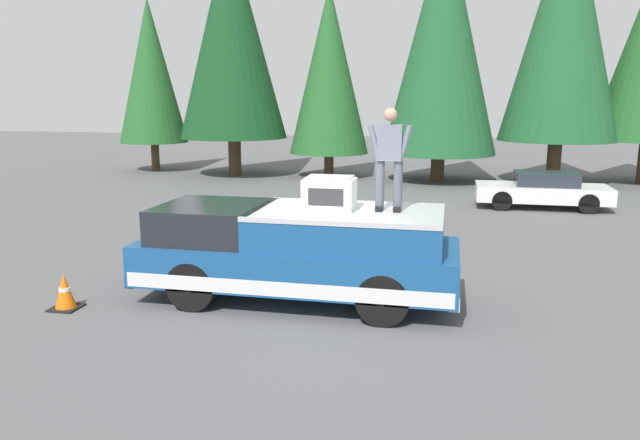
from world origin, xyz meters
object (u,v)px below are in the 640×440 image
traffic_cone (65,292)px  compressor_unit (330,193)px  parked_car_white (543,190)px  pickup_truck (297,252)px  person_on_truck_bed (390,157)px

traffic_cone → compressor_unit: bearing=-73.7°
parked_car_white → traffic_cone: bearing=141.5°
pickup_truck → traffic_cone: 3.98m
compressor_unit → parked_car_white: bearing=-25.5°
traffic_cone → pickup_truck: bearing=-71.2°
pickup_truck → compressor_unit: compressor_unit is taller
traffic_cone → parked_car_white: bearing=-38.5°
compressor_unit → parked_car_white: compressor_unit is taller
compressor_unit → parked_car_white: 11.49m
compressor_unit → pickup_truck: bearing=88.8°
pickup_truck → parked_car_white: pickup_truck is taller
pickup_truck → traffic_cone: bearing=108.8°
parked_car_white → pickup_truck: bearing=152.0°
compressor_unit → person_on_truck_bed: size_ratio=0.50×
pickup_truck → person_on_truck_bed: person_on_truck_bed is taller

